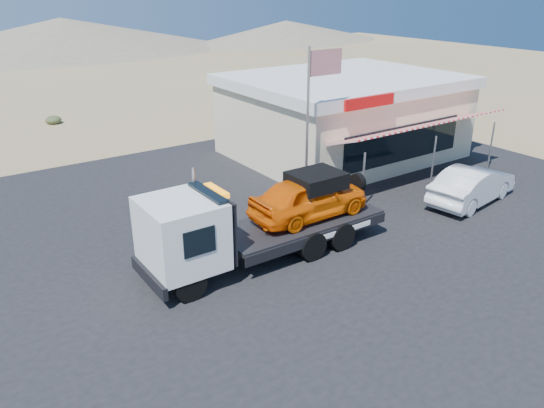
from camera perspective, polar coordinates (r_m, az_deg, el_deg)
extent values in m
plane|color=#8C734F|center=(14.73, -0.06, -10.29)|extent=(120.00, 120.00, 0.00)
cube|color=black|center=(17.85, -0.27, -3.94)|extent=(32.00, 24.00, 0.02)
cylinder|color=black|center=(14.63, -8.82, -8.60)|extent=(0.92, 0.28, 0.92)
cylinder|color=black|center=(16.11, -11.78, -5.71)|extent=(0.92, 0.28, 0.92)
cylinder|color=black|center=(16.58, 4.14, -4.40)|extent=(0.92, 0.51, 0.92)
cylinder|color=black|center=(17.90, 0.45, -2.20)|extent=(0.92, 0.51, 0.92)
cylinder|color=black|center=(17.28, 7.26, -3.34)|extent=(0.92, 0.51, 0.92)
cylinder|color=black|center=(18.55, 3.48, -1.30)|extent=(0.92, 0.51, 0.92)
cube|color=black|center=(16.77, 0.21, -3.47)|extent=(7.57, 0.92, 0.28)
cube|color=white|center=(14.95, -9.71, -3.12)|extent=(2.03, 2.17, 1.94)
cube|color=black|center=(15.03, -6.87, -0.09)|extent=(0.32, 1.85, 0.83)
cube|color=black|center=(15.43, -5.84, -2.23)|extent=(0.09, 2.03, 1.85)
cube|color=orange|center=(15.02, -6.00, 1.44)|extent=(0.23, 1.11, 0.14)
cube|color=black|center=(17.21, 2.98, -1.85)|extent=(5.54, 2.12, 0.14)
imported|color=#E95904|center=(17.12, 4.01, 0.76)|extent=(4.06, 1.64, 1.38)
cube|color=black|center=(17.10, 4.79, 2.60)|extent=(1.66, 1.38, 0.51)
imported|color=silver|center=(22.07, 20.74, 1.94)|extent=(4.55, 2.16, 1.44)
cube|color=beige|center=(26.72, 7.56, 8.90)|extent=(10.00, 8.00, 3.40)
cube|color=white|center=(26.32, 7.79, 13.02)|extent=(10.40, 8.40, 0.50)
cube|color=red|center=(21.60, 10.46, 10.74)|extent=(2.60, 0.12, 0.45)
cube|color=black|center=(24.05, 13.96, 6.37)|extent=(7.00, 0.06, 1.60)
cube|color=red|center=(23.26, 15.80, 8.07)|extent=(9.00, 1.73, 0.61)
cylinder|color=#99999E|center=(20.29, 9.77, 2.50)|extent=(0.08, 0.08, 2.20)
cylinder|color=#99999E|center=(23.15, 16.94, 4.38)|extent=(0.08, 0.08, 2.20)
cylinder|color=#99999E|center=(26.31, 22.49, 5.78)|extent=(0.08, 0.08, 2.20)
cylinder|color=#99999E|center=(19.42, 3.81, 7.75)|extent=(0.10, 0.10, 6.00)
cube|color=#B20C14|center=(19.42, 5.79, 14.92)|extent=(1.50, 0.02, 0.90)
ellipsoid|color=#313F22|center=(35.52, -22.47, 8.40)|extent=(0.96, 0.96, 0.51)
cone|color=#726B59|center=(70.49, -21.60, 16.43)|extent=(44.00, 44.00, 4.20)
cone|color=#726B59|center=(79.81, 1.53, 18.06)|extent=(32.00, 32.00, 3.00)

